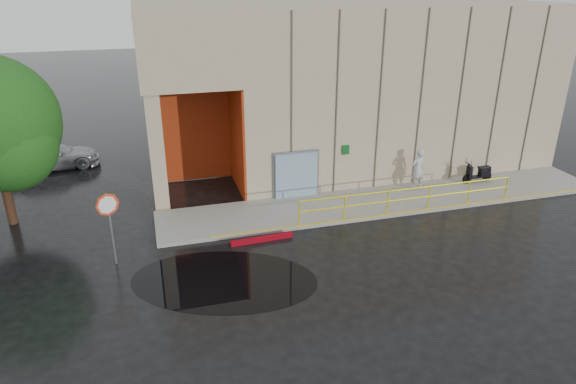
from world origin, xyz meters
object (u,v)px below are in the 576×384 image
Objects in this scene: scooter at (479,168)px; car_c at (50,156)px; stop_sign at (109,214)px; person at (418,169)px; red_curb at (262,239)px.

car_c is at bearing 157.08° from scooter.
person is at bearing 11.93° from stop_sign.
red_curb is 13.75m from car_c.
person is 3.22m from scooter.
stop_sign is at bearing -177.71° from red_curb.
car_c is (-3.43, 10.85, -1.24)m from stop_sign.
red_curb is (-11.14, -2.68, -0.75)m from scooter.
car_c is at bearing 106.94° from stop_sign.
scooter is (3.20, -0.04, -0.27)m from person.
car_c is (-8.69, 10.64, 0.60)m from red_curb.
stop_sign is at bearing -171.05° from scooter.
stop_sign is (-13.19, -2.93, 0.83)m from person.
red_curb is at bearing -147.68° from car_c.
person is at bearing 178.18° from scooter.
person is 0.80× the size of red_curb.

